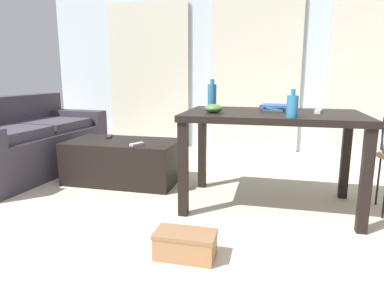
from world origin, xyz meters
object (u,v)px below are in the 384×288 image
at_px(craft_table, 272,125).
at_px(bottle_near, 212,96).
at_px(tv_remote_primary, 137,144).
at_px(coffee_table, 123,161).
at_px(bowl, 214,108).
at_px(shoebox, 185,245).
at_px(tv_remote_on_table, 318,111).
at_px(couch, 25,143).
at_px(book_stack, 274,107).
at_px(bottle_far, 292,106).
at_px(tv_remote_secondary, 109,136).

distance_m(craft_table, bottle_near, 0.61).
bearing_deg(tv_remote_primary, coffee_table, 172.86).
bearing_deg(tv_remote_primary, bottle_near, 33.07).
distance_m(bowl, shoebox, 1.10).
xyz_separation_m(bottle_near, tv_remote_on_table, (0.87, -0.18, -0.10)).
bearing_deg(craft_table, tv_remote_on_table, 4.92).
relative_size(couch, book_stack, 7.74).
relative_size(bottle_far, tv_remote_on_table, 1.26).
xyz_separation_m(bottle_far, tv_remote_secondary, (-1.80, 0.80, -0.43)).
height_order(tv_remote_primary, tv_remote_secondary, tv_remote_primary).
distance_m(craft_table, book_stack, 0.21).
bearing_deg(tv_remote_on_table, coffee_table, -176.90).
relative_size(coffee_table, tv_remote_on_table, 7.06).
height_order(book_stack, tv_remote_primary, book_stack).
relative_size(craft_table, bottle_far, 7.01).
relative_size(craft_table, book_stack, 5.80).
bearing_deg(couch, book_stack, -5.13).
height_order(bowl, shoebox, bowl).
bearing_deg(coffee_table, craft_table, -12.79).
distance_m(tv_remote_primary, tv_remote_secondary, 0.54).
distance_m(couch, bowl, 2.33).
relative_size(bottle_near, tv_remote_secondary, 1.57).
relative_size(bottle_near, tv_remote_on_table, 1.62).
bearing_deg(tv_remote_on_table, tv_remote_primary, -172.32).
bearing_deg(tv_remote_secondary, shoebox, -68.79).
xyz_separation_m(coffee_table, tv_remote_on_table, (1.80, -0.30, 0.58)).
bearing_deg(bottle_far, book_stack, 104.02).
bearing_deg(coffee_table, tv_remote_on_table, -9.47).
height_order(tv_remote_on_table, tv_remote_primary, tv_remote_on_table).
height_order(bottle_far, tv_remote_on_table, bottle_far).
bearing_deg(craft_table, tv_remote_secondary, 164.02).
xyz_separation_m(tv_remote_primary, shoebox, (0.76, -1.12, -0.35)).
distance_m(craft_table, shoebox, 1.22).
distance_m(coffee_table, bottle_far, 1.83).
bearing_deg(bowl, bottle_near, 102.40).
xyz_separation_m(bottle_far, book_stack, (-0.12, 0.49, -0.06)).
distance_m(coffee_table, book_stack, 1.59).
bearing_deg(book_stack, tv_remote_secondary, 169.49).
relative_size(tv_remote_primary, shoebox, 0.39).
height_order(bottle_near, tv_remote_on_table, bottle_near).
bearing_deg(craft_table, couch, 171.31).
relative_size(couch, bottle_far, 9.36).
bearing_deg(coffee_table, bottle_far, -22.41).
relative_size(coffee_table, shoebox, 3.01).
relative_size(craft_table, tv_remote_secondary, 8.55).
xyz_separation_m(bowl, tv_remote_secondary, (-1.22, 0.62, -0.38)).
xyz_separation_m(bottle_near, bowl, (0.08, -0.35, -0.08)).
bearing_deg(book_stack, shoebox, -112.98).
xyz_separation_m(craft_table, bottle_far, (0.13, -0.32, 0.19)).
distance_m(coffee_table, shoebox, 1.62).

